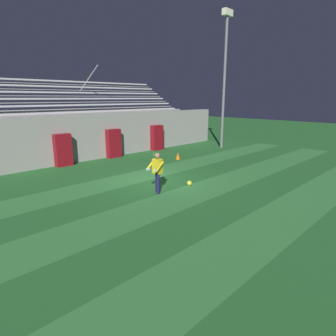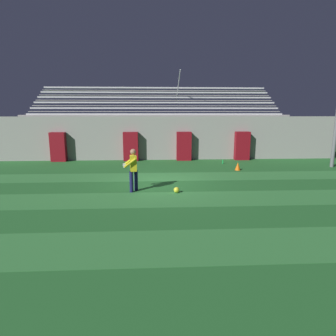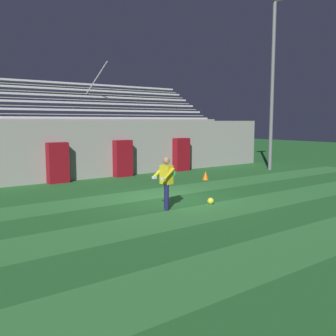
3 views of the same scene
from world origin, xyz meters
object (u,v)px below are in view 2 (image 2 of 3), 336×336
object	(u,v)px
soccer_ball	(176,190)
goalkeeper	(133,167)
padding_pillar_far_right	(242,146)
water_bottle	(223,162)
traffic_cone	(238,166)
padding_pillar_gate_left	(131,147)
padding_pillar_far_left	(58,147)
padding_pillar_gate_right	(184,146)

from	to	relation	value
soccer_ball	goalkeeper	bearing A→B (deg)	169.93
padding_pillar_far_right	soccer_ball	size ratio (longest dim) A/B	8.35
goalkeeper	water_bottle	xyz separation A→B (m)	(5.00, 5.83, -0.83)
goalkeeper	soccer_ball	xyz separation A→B (m)	(1.67, -0.30, -0.84)
padding_pillar_far_right	traffic_cone	xyz separation A→B (m)	(-1.26, -3.36, -0.71)
padding_pillar_far_right	padding_pillar_gate_left	bearing A→B (deg)	180.00
padding_pillar_gate_left	padding_pillar_far_left	distance (m)	4.55
goalkeeper	soccer_ball	world-z (taller)	goalkeeper
traffic_cone	padding_pillar_far_right	bearing A→B (deg)	69.43
traffic_cone	water_bottle	bearing A→B (deg)	99.29
padding_pillar_gate_right	water_bottle	size ratio (longest dim) A/B	7.66
padding_pillar_gate_left	padding_pillar_far_left	size ratio (longest dim) A/B	1.00
goalkeeper	traffic_cone	xyz separation A→B (m)	(5.32, 3.88, -0.74)
padding_pillar_gate_left	soccer_ball	xyz separation A→B (m)	(2.31, -7.53, -0.81)
goalkeeper	water_bottle	bearing A→B (deg)	49.42
padding_pillar_gate_right	traffic_cone	world-z (taller)	padding_pillar_gate_right
padding_pillar_far_left	padding_pillar_gate_left	bearing A→B (deg)	0.00
padding_pillar_gate_right	goalkeeper	xyz separation A→B (m)	(-2.77, -7.24, 0.04)
padding_pillar_far_left	water_bottle	bearing A→B (deg)	-7.84
padding_pillar_gate_left	goalkeeper	bearing A→B (deg)	-84.91
padding_pillar_gate_right	padding_pillar_far_left	bearing A→B (deg)	180.00
padding_pillar_far_left	goalkeeper	size ratio (longest dim) A/B	1.10
padding_pillar_gate_right	goalkeeper	world-z (taller)	padding_pillar_gate_right
padding_pillar_gate_right	padding_pillar_far_right	distance (m)	3.81
padding_pillar_far_right	water_bottle	bearing A→B (deg)	-138.41
goalkeeper	traffic_cone	bearing A→B (deg)	36.11
padding_pillar_far_left	padding_pillar_far_right	world-z (taller)	same
padding_pillar_gate_left	padding_pillar_gate_right	xyz separation A→B (m)	(3.41, 0.00, 0.00)
traffic_cone	water_bottle	world-z (taller)	traffic_cone
padding_pillar_far_left	water_bottle	size ratio (longest dim) A/B	7.66
padding_pillar_gate_left	goalkeeper	size ratio (longest dim) A/B	1.10
padding_pillar_gate_right	padding_pillar_far_right	bearing A→B (deg)	0.00
padding_pillar_gate_right	soccer_ball	xyz separation A→B (m)	(-1.10, -7.53, -0.81)
padding_pillar_gate_right	traffic_cone	xyz separation A→B (m)	(2.55, -3.36, -0.71)
padding_pillar_far_right	goalkeeper	bearing A→B (deg)	-132.27
padding_pillar_far_right	water_bottle	xyz separation A→B (m)	(-1.58, -1.40, -0.80)
soccer_ball	padding_pillar_far_left	bearing A→B (deg)	132.34
padding_pillar_far_left	padding_pillar_far_right	bearing A→B (deg)	0.00
traffic_cone	padding_pillar_gate_left	bearing A→B (deg)	150.61
padding_pillar_gate_left	traffic_cone	world-z (taller)	padding_pillar_gate_left
padding_pillar_far_left	water_bottle	distance (m)	10.32
padding_pillar_gate_right	padding_pillar_far_right	xyz separation A→B (m)	(3.81, 0.00, 0.00)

